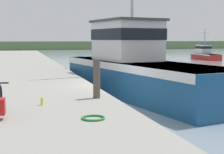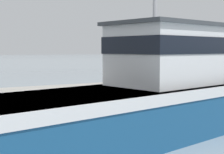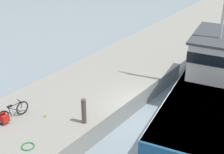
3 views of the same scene
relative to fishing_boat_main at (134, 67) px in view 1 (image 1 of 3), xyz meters
name	(u,v)px [view 1 (image 1 of 3)]	position (x,y,z in m)	size (l,w,h in m)	color
ground_plane	(118,109)	(-1.79, -3.27, -1.33)	(320.00, 320.00, 0.00)	#84939E
dock_pier	(24,101)	(-5.32, -3.27, -0.84)	(5.17, 80.00, 0.97)	gray
far_shoreline	(146,45)	(28.21, 71.87, -0.29)	(180.00, 5.00, 2.08)	#567047
fishing_boat_main	(134,67)	(0.00, 0.00, 0.00)	(5.31, 13.70, 10.00)	navy
boat_orange_near	(204,53)	(18.36, 24.76, -0.55)	(2.20, 6.97, 4.02)	#AD231E
boat_red_outer	(112,53)	(6.81, 28.93, -0.57)	(1.77, 7.11, 4.59)	#AD231E
mooring_post	(97,79)	(-3.28, -6.08, 0.21)	(0.21, 0.21, 1.15)	#51473D
hose_coil	(93,118)	(-3.94, -8.66, -0.34)	(0.52, 0.52, 0.05)	#197A2D
water_bottle_on_curb	(42,102)	(-4.91, -6.77, -0.26)	(0.06, 0.06, 0.20)	yellow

